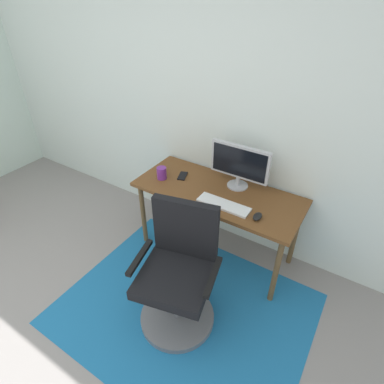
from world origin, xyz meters
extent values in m
cube|color=silver|center=(0.00, 2.20, 1.30)|extent=(6.00, 0.10, 2.60)
cube|color=#1E68A0|center=(0.63, 1.13, 0.00)|extent=(1.88, 1.49, 0.01)
cube|color=brown|center=(0.52, 1.83, 0.69)|extent=(1.43, 0.60, 0.03)
cylinder|color=brown|center=(-0.13, 1.59, 0.34)|extent=(0.04, 0.04, 0.67)
cylinder|color=brown|center=(1.18, 1.59, 0.34)|extent=(0.04, 0.04, 0.67)
cylinder|color=brown|center=(-0.13, 2.07, 0.34)|extent=(0.04, 0.04, 0.67)
cylinder|color=brown|center=(1.18, 2.07, 0.34)|extent=(0.04, 0.04, 0.67)
cylinder|color=#B2B2B7|center=(0.63, 1.99, 0.71)|extent=(0.18, 0.18, 0.01)
cylinder|color=#B2B2B7|center=(0.63, 1.99, 0.75)|extent=(0.04, 0.04, 0.08)
cube|color=#B7B7BC|center=(0.63, 1.99, 0.94)|extent=(0.51, 0.04, 0.29)
cube|color=black|center=(0.63, 1.97, 0.94)|extent=(0.47, 0.00, 0.25)
cube|color=white|center=(0.66, 1.68, 0.71)|extent=(0.43, 0.13, 0.02)
ellipsoid|color=black|center=(0.94, 1.67, 0.72)|extent=(0.06, 0.10, 0.03)
cylinder|color=#6F2A8B|center=(0.00, 1.74, 0.75)|extent=(0.09, 0.09, 0.11)
cube|color=black|center=(0.14, 1.87, 0.71)|extent=(0.11, 0.15, 0.01)
cylinder|color=slate|center=(0.63, 1.03, 0.03)|extent=(0.56, 0.56, 0.05)
cylinder|color=slate|center=(0.63, 1.03, 0.24)|extent=(0.06, 0.06, 0.39)
cube|color=black|center=(0.63, 1.03, 0.48)|extent=(0.59, 0.59, 0.08)
cube|color=black|center=(0.58, 1.24, 0.75)|extent=(0.47, 0.17, 0.46)
cube|color=black|center=(0.38, 0.97, 0.59)|extent=(0.12, 0.34, 0.03)
cube|color=black|center=(0.89, 1.09, 0.59)|extent=(0.12, 0.34, 0.03)
camera|label=1|loc=(1.49, -0.11, 2.18)|focal=28.96mm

